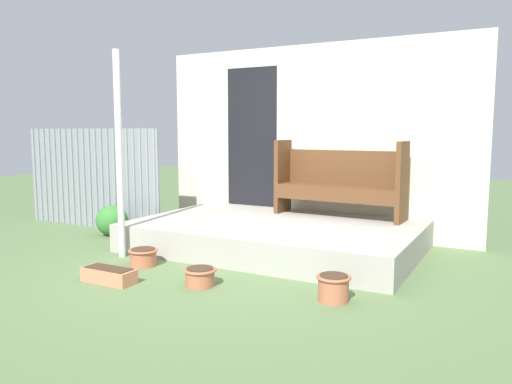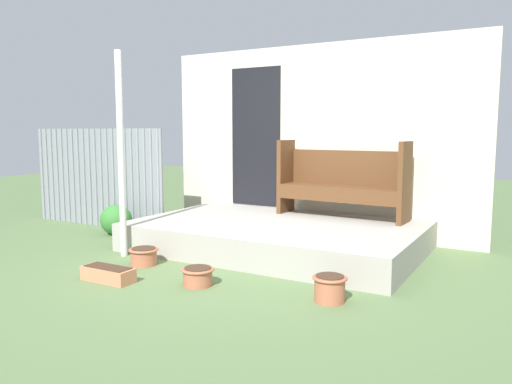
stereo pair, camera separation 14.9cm
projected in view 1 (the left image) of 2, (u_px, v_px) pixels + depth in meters
The scene contains 11 objects.
ground_plane at pixel (224, 269), 5.18m from camera, with size 24.00×24.00×0.00m, color #5B7547.
porch_slab at pixel (276, 236), 6.07m from camera, with size 3.34×2.15×0.33m.
house_wall at pixel (309, 140), 6.91m from camera, with size 4.54×0.08×2.60m.
fence_corrugated at pixel (91, 178), 7.43m from camera, with size 2.56×0.05×1.47m.
support_post at pixel (119, 156), 5.57m from camera, with size 0.07×0.07×2.32m.
bench at pixel (340, 179), 6.39m from camera, with size 1.69×0.48×0.98m.
flower_pot_left at pixel (143, 256), 5.31m from camera, with size 0.32×0.32×0.19m.
flower_pot_middle at pixel (200, 276), 4.62m from camera, with size 0.31×0.31×0.17m.
flower_pot_right at pixel (333, 287), 4.21m from camera, with size 0.30×0.30×0.23m.
planter_box_rect at pixel (109, 275), 4.73m from camera, with size 0.54×0.21×0.14m.
shrub_by_fence at pixel (112, 221), 6.84m from camera, with size 0.46×0.41×0.42m.
Camera 1 is at (2.68, -4.29, 1.43)m, focal length 35.00 mm.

